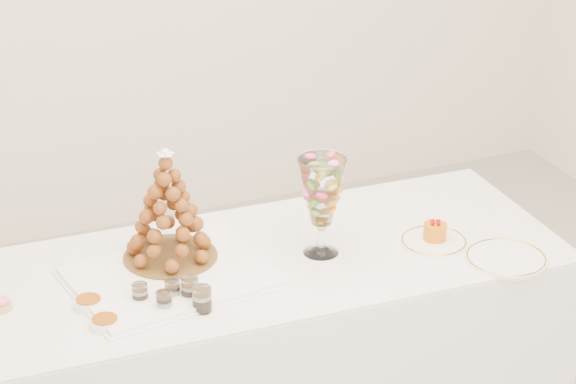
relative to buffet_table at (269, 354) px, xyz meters
name	(u,v)px	position (x,y,z in m)	size (l,w,h in m)	color
buffet_table	(269,354)	(0.00, 0.00, 0.00)	(1.90, 0.81, 0.71)	white
lace_tray	(172,276)	(-0.32, -0.01, 0.37)	(0.58, 0.43, 0.02)	white
macaron_vase	(322,193)	(0.17, -0.03, 0.57)	(0.15, 0.15, 0.32)	white
cake_plate	(434,242)	(0.53, -0.11, 0.36)	(0.22, 0.22, 0.01)	white
spare_plate	(506,259)	(0.68, -0.30, 0.36)	(0.26, 0.26, 0.01)	white
pink_tart	(1,304)	(-0.83, 0.02, 0.37)	(0.06, 0.06, 0.04)	tan
verrine_a	(140,294)	(-0.45, -0.11, 0.39)	(0.05, 0.05, 0.06)	white
verrine_b	(172,290)	(-0.35, -0.12, 0.39)	(0.05, 0.05, 0.06)	white
verrine_c	(190,289)	(-0.31, -0.14, 0.39)	(0.05, 0.05, 0.07)	white
verrine_d	(164,302)	(-0.39, -0.18, 0.39)	(0.05, 0.05, 0.06)	white
verrine_e	(202,299)	(-0.29, -0.22, 0.39)	(0.06, 0.06, 0.08)	white
ramekin_back	(88,303)	(-0.59, -0.07, 0.37)	(0.08, 0.08, 0.03)	white
ramekin_front	(105,323)	(-0.57, -0.19, 0.37)	(0.08, 0.08, 0.03)	white
croquembouche	(168,206)	(-0.29, 0.09, 0.55)	(0.30, 0.30, 0.37)	brown
mousse_cake	(435,231)	(0.54, -0.10, 0.39)	(0.08, 0.08, 0.07)	#D66209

